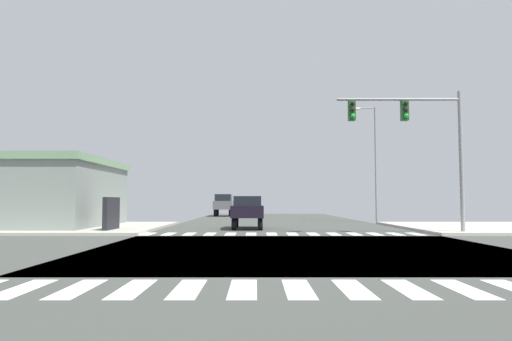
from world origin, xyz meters
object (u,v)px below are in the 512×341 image
object	(u,v)px
bank_building	(13,193)
suv_nearside_1	(224,203)
sedan_queued_1	(248,209)
street_lamp	(373,154)
traffic_signal_mast	(414,129)

from	to	relation	value
bank_building	suv_nearside_1	world-z (taller)	bank_building
suv_nearside_1	sedan_queued_1	distance (m)	24.01
street_lamp	bank_building	bearing A→B (deg)	-161.11
bank_building	suv_nearside_1	size ratio (longest dim) A/B	2.81
suv_nearside_1	sedan_queued_1	world-z (taller)	suv_nearside_1
traffic_signal_mast	sedan_queued_1	bearing A→B (deg)	150.63
traffic_signal_mast	sedan_queued_1	xyz separation A→B (m)	(-8.21, 4.62, -4.02)
traffic_signal_mast	suv_nearside_1	world-z (taller)	traffic_signal_mast
traffic_signal_mast	sedan_queued_1	world-z (taller)	traffic_signal_mast
street_lamp	traffic_signal_mast	bearing A→B (deg)	-95.31
street_lamp	suv_nearside_1	xyz separation A→B (m)	(-12.45, 15.11, -3.84)
bank_building	suv_nearside_1	xyz separation A→B (m)	(11.04, 23.14, -0.66)
traffic_signal_mast	sedan_queued_1	distance (m)	10.24
traffic_signal_mast	street_lamp	world-z (taller)	street_lamp
traffic_signal_mast	bank_building	size ratio (longest dim) A/B	0.54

